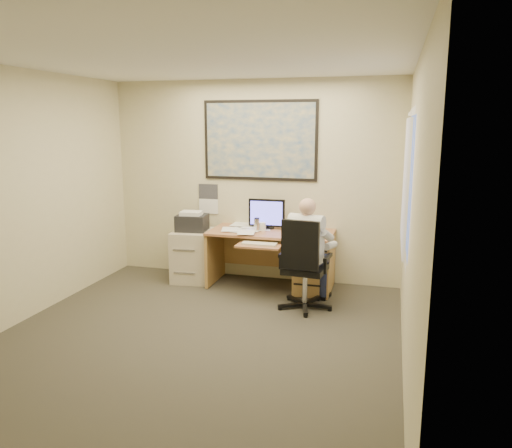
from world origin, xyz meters
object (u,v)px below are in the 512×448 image
(filing_cabinet, at_px, (193,251))
(person, at_px, (306,254))
(desk, at_px, (296,255))
(office_chair, at_px, (305,283))

(filing_cabinet, distance_m, person, 1.80)
(desk, bearing_deg, person, -69.69)
(desk, distance_m, filing_cabinet, 1.44)
(filing_cabinet, bearing_deg, desk, -5.72)
(filing_cabinet, distance_m, office_chair, 1.83)
(desk, distance_m, office_chair, 0.77)
(filing_cabinet, relative_size, office_chair, 0.89)
(filing_cabinet, relative_size, person, 0.74)
(desk, height_order, filing_cabinet, desk)
(office_chair, distance_m, person, 0.34)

